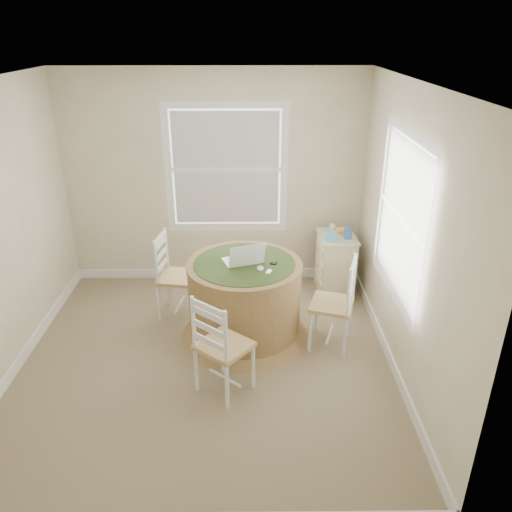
{
  "coord_description": "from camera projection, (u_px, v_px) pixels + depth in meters",
  "views": [
    {
      "loc": [
        0.45,
        -4.02,
        2.99
      ],
      "look_at": [
        0.49,
        0.45,
        0.92
      ],
      "focal_mm": 35.0,
      "sensor_mm": 36.0,
      "label": 1
    }
  ],
  "objects": [
    {
      "name": "phone",
      "position": [
        269.0,
        272.0,
        4.8
      ],
      "size": [
        0.07,
        0.1,
        0.02
      ],
      "primitive_type": "cube",
      "rotation": [
        0.0,
        0.0,
        -0.33
      ],
      "color": "#B7BABF",
      "rests_on": "round_table"
    },
    {
      "name": "room",
      "position": [
        221.0,
        232.0,
        4.51
      ],
      "size": [
        3.64,
        3.64,
        2.64
      ],
      "color": "#8A7958",
      "rests_on": "ground"
    },
    {
      "name": "chair_right",
      "position": [
        332.0,
        304.0,
        4.97
      ],
      "size": [
        0.51,
        0.52,
        0.95
      ],
      "primitive_type": null,
      "rotation": [
        0.0,
        0.0,
        -1.88
      ],
      "color": "white",
      "rests_on": "ground"
    },
    {
      "name": "cup_cream",
      "position": [
        332.0,
        228.0,
        5.96
      ],
      "size": [
        0.07,
        0.07,
        0.09
      ],
      "primitive_type": "cylinder",
      "color": "beige",
      "rests_on": "corner_chest"
    },
    {
      "name": "round_table",
      "position": [
        245.0,
        297.0,
        5.14
      ],
      "size": [
        1.35,
        1.35,
        0.84
      ],
      "rotation": [
        0.0,
        0.0,
        -0.33
      ],
      "color": "#9A7045",
      "rests_on": "ground"
    },
    {
      "name": "keys",
      "position": [
        274.0,
        264.0,
        4.96
      ],
      "size": [
        0.07,
        0.07,
        0.02
      ],
      "primitive_type": "cube",
      "rotation": [
        0.0,
        0.0,
        -0.33
      ],
      "color": "black",
      "rests_on": "round_table"
    },
    {
      "name": "chair_near",
      "position": [
        224.0,
        345.0,
        4.33
      ],
      "size": [
        0.58,
        0.58,
        0.95
      ],
      "primitive_type": null,
      "rotation": [
        0.0,
        0.0,
        2.45
      ],
      "color": "white",
      "rests_on": "ground"
    },
    {
      "name": "chair_left",
      "position": [
        178.0,
        277.0,
        5.51
      ],
      "size": [
        0.46,
        0.47,
        0.95
      ],
      "primitive_type": null,
      "rotation": [
        0.0,
        0.0,
        1.42
      ],
      "color": "white",
      "rests_on": "ground"
    },
    {
      "name": "box_blue",
      "position": [
        348.0,
        233.0,
        5.76
      ],
      "size": [
        0.08,
        0.08,
        0.12
      ],
      "primitive_type": "cube",
      "rotation": [
        0.0,
        0.0,
        0.04
      ],
      "color": "#336099",
      "rests_on": "corner_chest"
    },
    {
      "name": "box_yellow",
      "position": [
        343.0,
        231.0,
        5.9
      ],
      "size": [
        0.15,
        0.11,
        0.06
      ],
      "primitive_type": "cube",
      "rotation": [
        0.0,
        0.0,
        0.04
      ],
      "color": "#E7B351",
      "rests_on": "corner_chest"
    },
    {
      "name": "tissue_box",
      "position": [
        331.0,
        236.0,
        5.71
      ],
      "size": [
        0.12,
        0.12,
        0.1
      ],
      "primitive_type": "cube",
      "rotation": [
        0.0,
        0.0,
        0.04
      ],
      "color": "#56A4C6",
      "rests_on": "corner_chest"
    },
    {
      "name": "mouse",
      "position": [
        260.0,
        268.0,
        4.85
      ],
      "size": [
        0.1,
        0.12,
        0.04
      ],
      "primitive_type": "ellipsoid",
      "rotation": [
        0.0,
        0.0,
        -0.33
      ],
      "color": "white",
      "rests_on": "round_table"
    },
    {
      "name": "corner_chest",
      "position": [
        335.0,
        265.0,
        6.01
      ],
      "size": [
        0.44,
        0.58,
        0.75
      ],
      "rotation": [
        0.0,
        0.0,
        0.04
      ],
      "color": "beige",
      "rests_on": "ground"
    },
    {
      "name": "laptop",
      "position": [
        243.0,
        259.0,
        4.98
      ],
      "size": [
        0.45,
        0.43,
        0.25
      ],
      "rotation": [
        0.0,
        0.0,
        3.49
      ],
      "color": "white",
      "rests_on": "round_table"
    }
  ]
}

